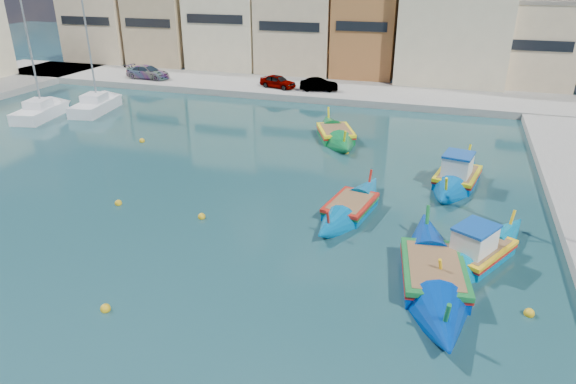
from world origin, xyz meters
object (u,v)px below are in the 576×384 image
at_px(yacht_midnorth, 51,109).
at_px(luzzu_green, 336,135).
at_px(yacht_north, 105,102).
at_px(luzzu_blue_south, 433,276).
at_px(luzzu_cyan_mid, 350,208).
at_px(luzzu_blue_cabin, 457,178).
at_px(luzzu_turquoise_cabin, 477,253).

bearing_deg(yacht_midnorth, luzzu_green, 1.47).
bearing_deg(yacht_north, luzzu_blue_south, -33.42).
distance_m(yacht_north, yacht_midnorth, 4.29).
distance_m(luzzu_cyan_mid, yacht_midnorth, 29.06).
height_order(luzzu_green, yacht_north, yacht_north).
bearing_deg(luzzu_blue_cabin, yacht_midnorth, 170.74).
height_order(luzzu_cyan_mid, yacht_midnorth, yacht_midnorth).
relative_size(luzzu_turquoise_cabin, yacht_midnorth, 0.80).
bearing_deg(yacht_north, luzzu_green, -7.01).
bearing_deg(luzzu_green, yacht_north, 172.99).
height_order(luzzu_green, yacht_midnorth, yacht_midnorth).
height_order(luzzu_turquoise_cabin, luzzu_blue_cabin, luzzu_blue_cabin).
bearing_deg(luzzu_green, luzzu_blue_south, -64.81).
height_order(luzzu_turquoise_cabin, yacht_north, yacht_north).
xyz_separation_m(luzzu_turquoise_cabin, luzzu_cyan_mid, (-5.80, 2.74, -0.08)).
bearing_deg(luzzu_green, luzzu_blue_cabin, -35.25).
bearing_deg(luzzu_turquoise_cabin, luzzu_green, 123.41).
bearing_deg(luzzu_blue_south, yacht_midnorth, 153.55).
relative_size(luzzu_blue_south, yacht_midnorth, 0.99).
height_order(luzzu_blue_cabin, yacht_midnorth, yacht_midnorth).
bearing_deg(luzzu_cyan_mid, yacht_north, 150.34).
relative_size(luzzu_cyan_mid, yacht_midnorth, 0.78).
bearing_deg(luzzu_turquoise_cabin, yacht_midnorth, 157.92).
xyz_separation_m(luzzu_turquoise_cabin, yacht_midnorth, (-32.86, 13.33, 0.08)).
distance_m(luzzu_turquoise_cabin, yacht_north, 34.20).
relative_size(luzzu_blue_cabin, luzzu_blue_south, 0.84).
bearing_deg(luzzu_green, yacht_midnorth, -178.53).
height_order(luzzu_turquoise_cabin, luzzu_blue_south, luzzu_turquoise_cabin).
xyz_separation_m(luzzu_blue_south, yacht_midnorth, (-31.28, 15.56, 0.10)).
relative_size(luzzu_cyan_mid, luzzu_blue_south, 0.79).
bearing_deg(luzzu_blue_south, luzzu_cyan_mid, 130.32).
bearing_deg(luzzu_cyan_mid, luzzu_green, 106.83).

